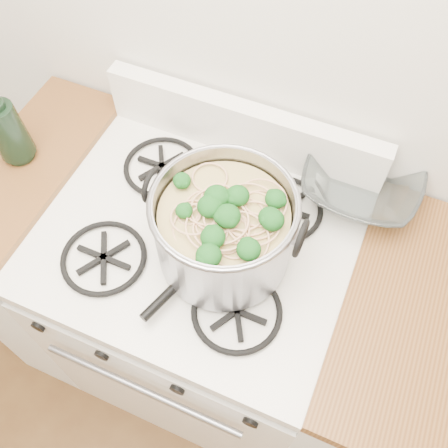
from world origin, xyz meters
TOP-DOWN VIEW (x-y plane):
  - gas_range at (0.00, 1.26)m, footprint 0.76×0.66m
  - counter_left at (-0.51, 1.26)m, footprint 0.25×0.65m
  - stock_pot at (0.09, 1.24)m, footprint 0.34×0.31m
  - spatula at (0.07, 1.25)m, footprint 0.37×0.38m
  - glass_bowl at (0.33, 1.54)m, footprint 0.12×0.12m
  - bottle at (-0.53, 1.29)m, footprint 0.12×0.12m

SIDE VIEW (x-z plane):
  - gas_range at x=0.00m, z-range -0.03..0.90m
  - counter_left at x=-0.51m, z-range 0.00..0.92m
  - spatula at x=0.07m, z-range 0.92..0.95m
  - glass_bowl at x=0.33m, z-range 0.92..0.95m
  - stock_pot at x=0.09m, z-range 0.92..1.13m
  - bottle at x=-0.53m, z-range 0.92..1.16m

